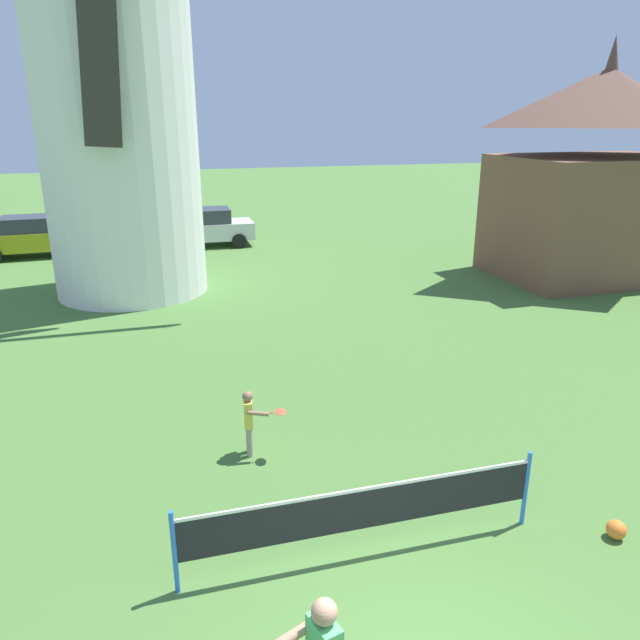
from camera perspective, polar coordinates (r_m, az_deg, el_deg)
windmill at (r=19.32m, az=-19.12°, el=22.35°), size 10.72×5.25×15.20m
tennis_net at (r=7.79m, az=4.20°, el=-17.37°), size 4.64×0.06×1.10m
player_far at (r=9.89m, az=-6.61°, el=-9.27°), size 0.67×0.53×1.12m
stray_ball at (r=9.21m, az=26.17°, el=-17.34°), size 0.25×0.25×0.25m
parked_car_mustard at (r=26.19m, az=-25.17°, el=7.23°), size 4.40×2.05×1.56m
parked_car_silver at (r=26.08m, az=-11.17°, el=8.62°), size 4.33×1.92×1.56m
chapel at (r=22.37m, az=24.59°, el=12.06°), size 6.37×4.71×7.60m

